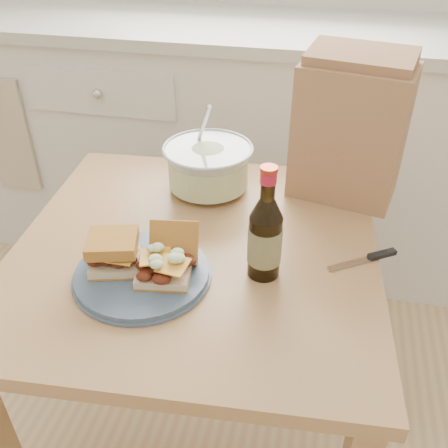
% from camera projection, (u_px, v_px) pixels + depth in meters
% --- Properties ---
extents(cabinet_run, '(2.50, 0.64, 0.94)m').
position_uv_depth(cabinet_run, '(253.00, 142.00, 2.04)').
color(cabinet_run, silver).
rests_on(cabinet_run, ground).
extents(dining_table, '(0.87, 0.87, 0.68)m').
position_uv_depth(dining_table, '(197.00, 278.00, 1.19)').
color(dining_table, '#AE7D52').
rests_on(dining_table, ground).
extents(plate, '(0.28, 0.28, 0.02)m').
position_uv_depth(plate, '(142.00, 274.00, 1.04)').
color(plate, '#465A72').
rests_on(plate, dining_table).
extents(sandwich_left, '(0.12, 0.11, 0.07)m').
position_uv_depth(sandwich_left, '(114.00, 252.00, 1.02)').
color(sandwich_left, beige).
rests_on(sandwich_left, plate).
extents(sandwich_right, '(0.12, 0.16, 0.09)m').
position_uv_depth(sandwich_right, '(167.00, 258.00, 1.01)').
color(sandwich_right, beige).
rests_on(sandwich_right, plate).
extents(coleslaw_bowl, '(0.24, 0.24, 0.23)m').
position_uv_depth(coleslaw_bowl, '(208.00, 168.00, 1.30)').
color(coleslaw_bowl, '#AFBDB9').
rests_on(coleslaw_bowl, dining_table).
extents(beer_bottle, '(0.07, 0.07, 0.25)m').
position_uv_depth(beer_bottle, '(265.00, 236.00, 1.00)').
color(beer_bottle, black).
rests_on(beer_bottle, dining_table).
extents(knife, '(0.15, 0.10, 0.01)m').
position_uv_depth(knife, '(374.00, 257.00, 1.09)').
color(knife, silver).
rests_on(knife, dining_table).
extents(paper_bag, '(0.29, 0.22, 0.34)m').
position_uv_depth(paper_bag, '(350.00, 133.00, 1.23)').
color(paper_bag, '#A77250').
rests_on(paper_bag, dining_table).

